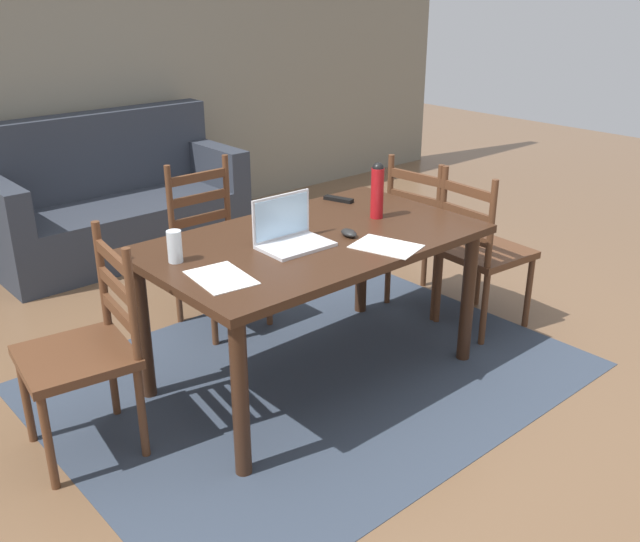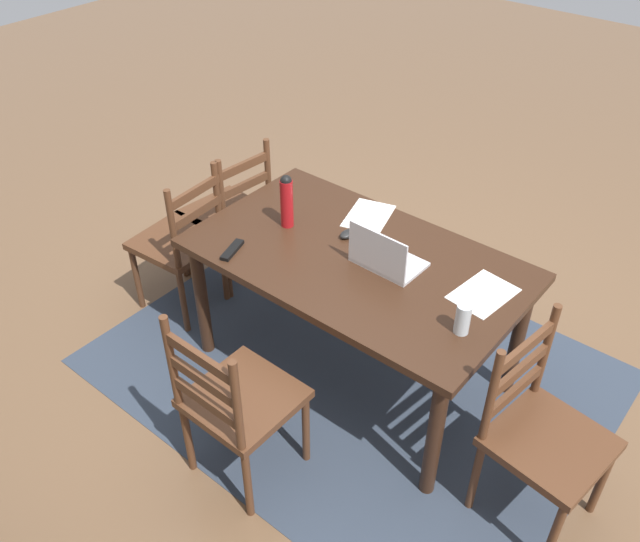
# 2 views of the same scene
# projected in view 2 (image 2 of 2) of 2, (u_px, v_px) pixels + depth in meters

# --- Properties ---
(ground_plane) EXTENTS (14.00, 14.00, 0.00)m
(ground_plane) POSITION_uv_depth(u_px,v_px,m) (352.00, 368.00, 3.68)
(ground_plane) COLOR brown
(area_rug) EXTENTS (2.57, 1.97, 0.01)m
(area_rug) POSITION_uv_depth(u_px,v_px,m) (352.00, 367.00, 3.67)
(area_rug) COLOR #333D4C
(area_rug) RESTS_ON ground
(dining_table) EXTENTS (1.61, 0.95, 0.76)m
(dining_table) POSITION_uv_depth(u_px,v_px,m) (356.00, 271.00, 3.27)
(dining_table) COLOR #382114
(dining_table) RESTS_ON ground
(chair_far_head) EXTENTS (0.44, 0.44, 0.95)m
(chair_far_head) POSITION_uv_depth(u_px,v_px,m) (237.00, 402.00, 2.87)
(chair_far_head) COLOR #56331E
(chair_far_head) RESTS_ON ground
(chair_right_near) EXTENTS (0.48, 0.48, 0.95)m
(chair_right_near) POSITION_uv_depth(u_px,v_px,m) (229.00, 215.00, 4.06)
(chair_right_near) COLOR #56331E
(chair_right_near) RESTS_ON ground
(chair_right_far) EXTENTS (0.47, 0.47, 0.95)m
(chair_right_far) POSITION_uv_depth(u_px,v_px,m) (183.00, 242.00, 3.83)
(chair_right_far) COLOR #56331E
(chair_right_far) RESTS_ON ground
(chair_left_far) EXTENTS (0.50, 0.50, 0.95)m
(chair_left_far) POSITION_uv_depth(u_px,v_px,m) (542.00, 435.00, 2.73)
(chair_left_far) COLOR #56331E
(chair_left_far) RESTS_ON ground
(laptop) EXTENTS (0.33, 0.23, 0.23)m
(laptop) POSITION_uv_depth(u_px,v_px,m) (384.00, 257.00, 3.11)
(laptop) COLOR silver
(laptop) RESTS_ON dining_table
(water_bottle) EXTENTS (0.07, 0.07, 0.29)m
(water_bottle) POSITION_uv_depth(u_px,v_px,m) (287.00, 200.00, 3.34)
(water_bottle) COLOR #A81419
(water_bottle) RESTS_ON dining_table
(drinking_glass) EXTENTS (0.06, 0.06, 0.14)m
(drinking_glass) POSITION_uv_depth(u_px,v_px,m) (463.00, 319.00, 2.75)
(drinking_glass) COLOR silver
(drinking_glass) RESTS_ON dining_table
(computer_mouse) EXTENTS (0.08, 0.11, 0.03)m
(computer_mouse) POSITION_uv_depth(u_px,v_px,m) (348.00, 234.00, 3.34)
(computer_mouse) COLOR black
(computer_mouse) RESTS_ON dining_table
(tv_remote) EXTENTS (0.09, 0.18, 0.02)m
(tv_remote) POSITION_uv_depth(u_px,v_px,m) (232.00, 250.00, 3.24)
(tv_remote) COLOR black
(tv_remote) RESTS_ON dining_table
(paper_stack_left) EXTENTS (0.25, 0.32, 0.00)m
(paper_stack_left) POSITION_uv_depth(u_px,v_px,m) (483.00, 294.00, 2.98)
(paper_stack_left) COLOR white
(paper_stack_left) RESTS_ON dining_table
(paper_stack_right) EXTENTS (0.29, 0.34, 0.00)m
(paper_stack_right) POSITION_uv_depth(u_px,v_px,m) (369.00, 216.00, 3.49)
(paper_stack_right) COLOR white
(paper_stack_right) RESTS_ON dining_table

